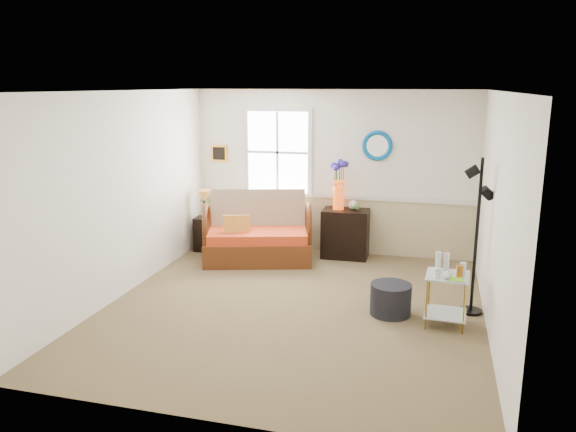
% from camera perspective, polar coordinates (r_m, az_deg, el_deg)
% --- Properties ---
extents(floor, '(4.50, 5.00, 0.01)m').
position_cam_1_polar(floor, '(6.99, 0.57, -9.24)').
color(floor, olive).
rests_on(floor, ground).
extents(ceiling, '(4.50, 5.00, 0.01)m').
position_cam_1_polar(ceiling, '(6.46, 0.62, 12.59)').
color(ceiling, white).
rests_on(ceiling, walls).
extents(walls, '(4.51, 5.01, 2.60)m').
position_cam_1_polar(walls, '(6.61, 0.59, 1.24)').
color(walls, white).
rests_on(walls, floor).
extents(wainscot, '(4.46, 0.02, 0.90)m').
position_cam_1_polar(wainscot, '(9.16, 4.42, -0.85)').
color(wainscot, tan).
rests_on(wainscot, walls).
extents(chair_rail, '(4.46, 0.04, 0.06)m').
position_cam_1_polar(chair_rail, '(9.05, 4.46, 2.02)').
color(chair_rail, silver).
rests_on(chair_rail, walls).
extents(window, '(1.14, 0.06, 1.44)m').
position_cam_1_polar(window, '(9.14, -1.05, 6.49)').
color(window, white).
rests_on(window, walls).
extents(picture, '(0.28, 0.03, 0.28)m').
position_cam_1_polar(picture, '(9.49, -7.00, 6.34)').
color(picture, orange).
rests_on(picture, walls).
extents(mirror, '(0.47, 0.07, 0.47)m').
position_cam_1_polar(mirror, '(8.84, 9.07, 7.07)').
color(mirror, '#0567A6').
rests_on(mirror, walls).
extents(loveseat, '(1.81, 1.34, 1.06)m').
position_cam_1_polar(loveseat, '(8.63, -3.10, -1.18)').
color(loveseat, brown).
rests_on(loveseat, floor).
extents(throw_pillow, '(0.41, 0.24, 0.40)m').
position_cam_1_polar(throw_pillow, '(8.52, -5.19, -1.27)').
color(throw_pillow, '#CA6F27').
rests_on(throw_pillow, loveseat).
extents(lamp_stand, '(0.33, 0.33, 0.56)m').
position_cam_1_polar(lamp_stand, '(9.33, -8.40, -1.79)').
color(lamp_stand, black).
rests_on(lamp_stand, floor).
extents(table_lamp, '(0.29, 0.29, 0.45)m').
position_cam_1_polar(table_lamp, '(9.21, -8.47, 1.23)').
color(table_lamp, '#B26C2B').
rests_on(table_lamp, lamp_stand).
extents(potted_plant, '(0.38, 0.42, 0.31)m').
position_cam_1_polar(potted_plant, '(9.20, -7.72, 0.79)').
color(potted_plant, '#4C712F').
rests_on(potted_plant, lamp_stand).
extents(cabinet, '(0.72, 0.47, 0.77)m').
position_cam_1_polar(cabinet, '(8.88, 5.84, -1.78)').
color(cabinet, black).
rests_on(cabinet, floor).
extents(flower_vase, '(0.29, 0.29, 0.76)m').
position_cam_1_polar(flower_vase, '(8.75, 5.18, 3.14)').
color(flower_vase, '#D94710').
rests_on(flower_vase, cabinet).
extents(side_table, '(0.49, 0.49, 0.60)m').
position_cam_1_polar(side_table, '(6.65, 15.76, -8.21)').
color(side_table, '#A78633').
rests_on(side_table, floor).
extents(tabletop_items, '(0.44, 0.44, 0.23)m').
position_cam_1_polar(tabletop_items, '(6.51, 16.15, -4.82)').
color(tabletop_items, silver).
rests_on(tabletop_items, side_table).
extents(floor_lamp, '(0.27, 0.27, 1.87)m').
position_cam_1_polar(floor_lamp, '(6.91, 18.60, -2.07)').
color(floor_lamp, black).
rests_on(floor_lamp, floor).
extents(ottoman, '(0.59, 0.59, 0.37)m').
position_cam_1_polar(ottoman, '(6.84, 10.38, -8.31)').
color(ottoman, black).
rests_on(ottoman, floor).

